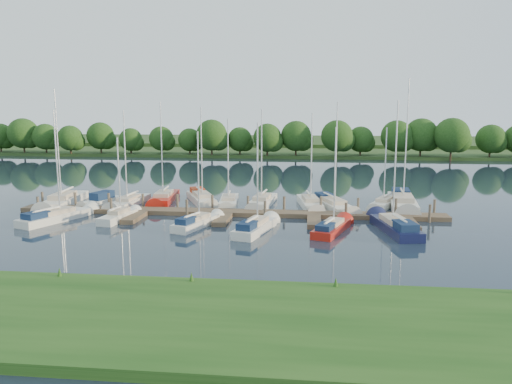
# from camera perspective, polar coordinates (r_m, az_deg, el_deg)

# --- Properties ---
(ground) EXTENTS (260.00, 260.00, 0.00)m
(ground) POSITION_cam_1_polar(r_m,az_deg,el_deg) (39.14, -5.13, -5.05)
(ground) COLOR #182431
(ground) RESTS_ON ground
(near_bank) EXTENTS (90.00, 10.00, 0.50)m
(near_bank) POSITION_cam_1_polar(r_m,az_deg,el_deg) (24.40, -12.70, -13.88)
(near_bank) COLOR #194112
(near_bank) RESTS_ON ground
(dock) EXTENTS (40.00, 6.00, 0.40)m
(dock) POSITION_cam_1_polar(r_m,az_deg,el_deg) (46.09, -3.36, -2.54)
(dock) COLOR #4A3729
(dock) RESTS_ON ground
(mooring_pilings) EXTENTS (38.24, 2.84, 2.00)m
(mooring_pilings) POSITION_cam_1_polar(r_m,az_deg,el_deg) (47.10, -3.14, -1.77)
(mooring_pilings) COLOR #473D33
(mooring_pilings) RESTS_ON ground
(far_shore) EXTENTS (180.00, 30.00, 0.60)m
(far_shore) POSITION_cam_1_polar(r_m,az_deg,el_deg) (112.78, 2.34, 4.72)
(far_shore) COLOR #223F18
(far_shore) RESTS_ON ground
(distant_hill) EXTENTS (220.00, 40.00, 1.40)m
(distant_hill) POSITION_cam_1_polar(r_m,az_deg,el_deg) (137.64, 3.04, 5.76)
(distant_hill) COLOR #354F22
(distant_hill) RESTS_ON ground
(treeline) EXTENTS (147.64, 9.76, 8.11)m
(treeline) POSITION_cam_1_polar(r_m,az_deg,el_deg) (99.60, 1.39, 6.26)
(treeline) COLOR #38281C
(treeline) RESTS_ON ground
(sailboat_n_0) EXTENTS (3.08, 9.64, 12.19)m
(sailboat_n_0) POSITION_cam_1_polar(r_m,az_deg,el_deg) (54.94, -21.22, -1.12)
(sailboat_n_0) COLOR silver
(sailboat_n_0) RESTS_ON ground
(motorboat) EXTENTS (2.85, 5.42, 1.74)m
(motorboat) POSITION_cam_1_polar(r_m,az_deg,el_deg) (53.51, -17.27, -1.08)
(motorboat) COLOR silver
(motorboat) RESTS_ON ground
(sailboat_n_2) EXTENTS (2.34, 7.92, 9.93)m
(sailboat_n_2) POSITION_cam_1_polar(r_m,az_deg,el_deg) (52.75, -14.41, -1.21)
(sailboat_n_2) COLOR silver
(sailboat_n_2) RESTS_ON ground
(sailboat_n_3) EXTENTS (2.70, 8.63, 10.89)m
(sailboat_n_3) POSITION_cam_1_polar(r_m,az_deg,el_deg) (53.89, -10.50, -0.83)
(sailboat_n_3) COLOR #AA1A0F
(sailboat_n_3) RESTS_ON ground
(sailboat_n_4) EXTENTS (4.61, 7.94, 10.36)m
(sailboat_n_4) POSITION_cam_1_polar(r_m,az_deg,el_deg) (53.01, -6.24, -0.84)
(sailboat_n_4) COLOR silver
(sailboat_n_4) RESTS_ON ground
(sailboat_n_5) EXTENTS (2.33, 7.27, 9.16)m
(sailboat_n_5) POSITION_cam_1_polar(r_m,az_deg,el_deg) (51.52, -3.14, -1.17)
(sailboat_n_5) COLOR silver
(sailboat_n_5) RESTS_ON ground
(sailboat_n_6) EXTENTS (2.56, 7.99, 10.17)m
(sailboat_n_6) POSITION_cam_1_polar(r_m,az_deg,el_deg) (50.96, 0.69, -1.26)
(sailboat_n_6) COLOR silver
(sailboat_n_6) RESTS_ON ground
(sailboat_n_7) EXTENTS (2.81, 7.65, 9.76)m
(sailboat_n_7) POSITION_cam_1_polar(r_m,az_deg,el_deg) (50.48, 6.21, -1.42)
(sailboat_n_7) COLOR silver
(sailboat_n_7) RESTS_ON ground
(sailboat_n_8) EXTENTS (4.37, 8.54, 10.84)m
(sailboat_n_8) POSITION_cam_1_polar(r_m,az_deg,el_deg) (49.98, 8.81, -1.54)
(sailboat_n_8) COLOR silver
(sailboat_n_8) RESTS_ON ground
(sailboat_n_9) EXTENTS (3.76, 6.29, 8.31)m
(sailboat_n_9) POSITION_cam_1_polar(r_m,az_deg,el_deg) (51.95, 14.45, -1.36)
(sailboat_n_9) COLOR silver
(sailboat_n_9) RESTS_ON ground
(sailboat_n_10) EXTENTS (3.28, 10.47, 13.16)m
(sailboat_n_10) POSITION_cam_1_polar(r_m,az_deg,el_deg) (52.29, 16.42, -1.31)
(sailboat_n_10) COLOR silver
(sailboat_n_10) RESTS_ON ground
(sailboat_s_0) EXTENTS (4.20, 7.85, 10.11)m
(sailboat_s_0) POSITION_cam_1_polar(r_m,az_deg,el_deg) (47.54, -21.82, -2.70)
(sailboat_s_0) COLOR silver
(sailboat_s_0) RESTS_ON ground
(sailboat_s_1) EXTENTS (2.05, 5.87, 7.68)m
(sailboat_s_1) POSITION_cam_1_polar(r_m,az_deg,el_deg) (46.04, -15.35, -2.78)
(sailboat_s_1) COLOR silver
(sailboat_s_1) RESTS_ON ground
(sailboat_s_2) EXTENTS (3.20, 6.39, 8.32)m
(sailboat_s_2) POSITION_cam_1_polar(r_m,az_deg,el_deg) (42.25, -6.76, -3.54)
(sailboat_s_2) COLOR silver
(sailboat_s_2) RESTS_ON ground
(sailboat_s_3) EXTENTS (3.14, 7.11, 9.15)m
(sailboat_s_3) POSITION_cam_1_polar(r_m,az_deg,el_deg) (40.22, -0.04, -4.14)
(sailboat_s_3) COLOR silver
(sailboat_s_3) RESTS_ON ground
(sailboat_s_4) EXTENTS (3.45, 6.80, 8.71)m
(sailboat_s_4) POSITION_cam_1_polar(r_m,az_deg,el_deg) (40.71, 8.71, -4.11)
(sailboat_s_4) COLOR #AA1A0F
(sailboat_s_4) RESTS_ON ground
(sailboat_s_5) EXTENTS (3.33, 8.59, 10.88)m
(sailboat_s_5) POSITION_cam_1_polar(r_m,az_deg,el_deg) (42.02, 15.53, -3.89)
(sailboat_s_5) COLOR #101438
(sailboat_s_5) RESTS_ON ground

